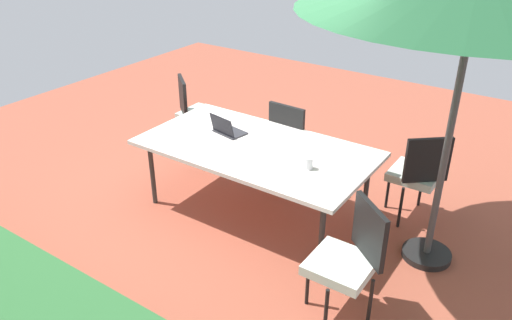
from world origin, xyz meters
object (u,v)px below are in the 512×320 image
Objects in this scene: dining_table at (256,150)px; laptop at (227,130)px; chair_south at (293,138)px; cup at (308,163)px; chair_northwest at (349,257)px; chair_southeast at (196,110)px; chair_southwest at (418,172)px.

laptop reaches higher than dining_table.
dining_table is 0.43m from laptop.
chair_south is 9.09× the size of cup.
chair_south is 2.13m from chair_northwest.
chair_northwest is at bearing -169.08° from chair_southeast.
chair_southwest is at bearing -130.05° from cup.
laptop is (-1.03, 0.70, 0.25)m from chair_southeast.
chair_south and chair_southeast have the same top height.
cup is at bearing 129.42° from chair_south.
cup is (0.75, -0.71, 0.26)m from chair_northwest.
chair_northwest is 9.09× the size of cup.
chair_southeast is 1.27m from laptop.
chair_southwest is (-1.39, -0.78, -0.16)m from dining_table.
dining_table is at bearing -9.87° from cup.
chair_southwest reaches higher than dining_table.
laptop is at bearing -10.72° from dining_table.
laptop is at bearing -19.58° from chair_southwest.
chair_northwest is (-1.42, 1.59, 0.00)m from chair_south.
chair_northwest is at bearing 164.71° from laptop.
chair_southeast is (1.45, -0.77, -0.16)m from dining_table.
laptop reaches higher than cup.
chair_southeast is (2.85, -1.59, 0.00)m from chair_northwest.
chair_northwest is 3.26m from chair_southeast.
chair_south is 2.71× the size of laptop.
chair_south reaches higher than dining_table.
chair_southwest reaches higher than cup.
dining_table is 1.60m from chair_southwest.
laptop is 1.08m from cup.
chair_southwest is at bearing 129.43° from chair_northwest.
cup is at bearing -162.78° from chair_southeast.
laptop is (1.81, 0.70, 0.25)m from chair_southwest.
chair_northwest is at bearing 134.03° from chair_south.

